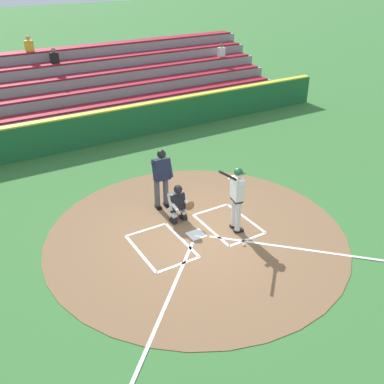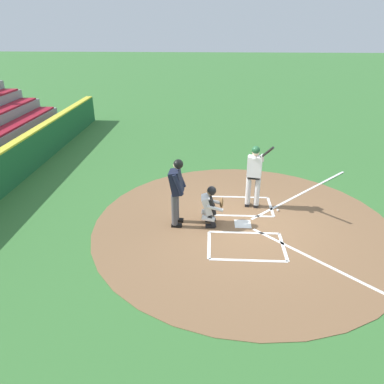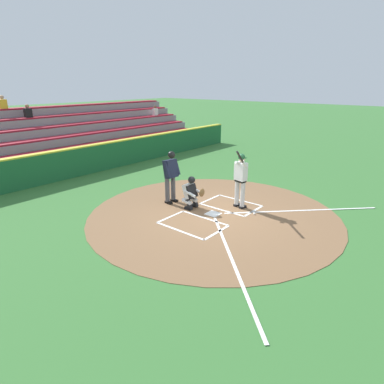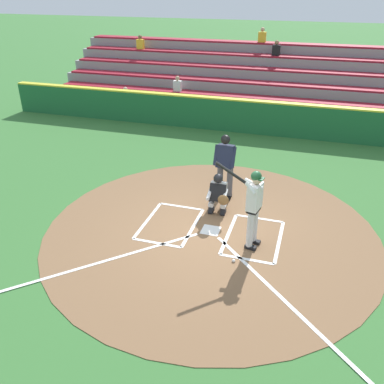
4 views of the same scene
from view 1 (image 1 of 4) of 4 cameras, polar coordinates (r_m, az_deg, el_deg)
ground_plane at (r=12.07m, az=0.53°, el=-5.49°), size 120.00×120.00×0.00m
dirt_circle at (r=12.07m, az=0.53°, el=-5.47°), size 8.00×8.00×0.01m
home_plate_and_chalk at (r=11.46m, az=2.85°, el=-7.52°), size 7.93×4.91×0.01m
batter at (r=11.76m, az=5.74°, el=-0.37°), size 1.03×0.57×2.13m
catcher at (r=12.39m, az=-1.75°, el=-1.33°), size 0.60×0.60×1.13m
plate_umpire at (r=12.83m, az=-3.91°, el=2.20°), size 0.60×0.43×1.86m
baseball at (r=11.71m, az=6.63°, el=-6.68°), size 0.07×0.07×0.07m
backstop_wall at (r=17.93m, az=-12.19°, el=7.94°), size 22.00×0.36×1.31m
bleacher_stand at (r=21.33m, az=-15.91°, el=11.76°), size 20.00×5.10×3.45m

